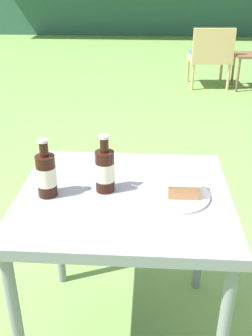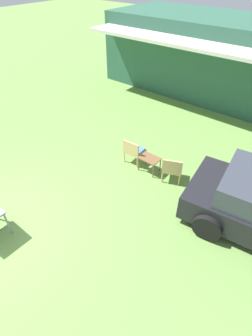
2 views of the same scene
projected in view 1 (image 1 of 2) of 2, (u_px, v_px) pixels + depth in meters
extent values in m
plane|color=#6B9347|center=(125.00, 332.00, 1.72)|extent=(60.00, 60.00, 0.00)
cylinder|color=tan|center=(221.00, 70.00, 5.52)|extent=(0.04, 0.04, 0.34)
cylinder|color=tan|center=(188.00, 70.00, 5.52)|extent=(0.04, 0.04, 0.34)
cylinder|color=tan|center=(228.00, 77.00, 5.13)|extent=(0.04, 0.04, 0.34)
cylinder|color=tan|center=(193.00, 77.00, 5.14)|extent=(0.04, 0.04, 0.34)
cube|color=tan|center=(209.00, 59.00, 5.24)|extent=(0.55, 0.52, 0.06)
cube|color=tan|center=(214.00, 44.00, 4.94)|extent=(0.53, 0.08, 0.38)
cube|color=#4C7FB7|center=(209.00, 54.00, 5.22)|extent=(0.50, 0.45, 0.05)
cylinder|color=brown|center=(238.00, 76.00, 5.03)|extent=(0.03, 0.03, 0.43)
cylinder|color=brown|center=(233.00, 69.00, 5.35)|extent=(0.03, 0.03, 0.43)
cube|color=gray|center=(124.00, 198.00, 1.41)|extent=(0.76, 0.69, 0.04)
cylinder|color=gray|center=(18.00, 331.00, 1.32)|extent=(0.04, 0.04, 0.66)
cylinder|color=gray|center=(58.00, 226.00, 1.86)|extent=(0.04, 0.04, 0.66)
cylinder|color=gray|center=(201.00, 232.00, 1.82)|extent=(0.04, 0.04, 0.66)
cylinder|color=white|center=(173.00, 194.00, 1.38)|extent=(0.26, 0.26, 0.01)
cube|color=#9E6B42|center=(183.00, 187.00, 1.37)|extent=(0.11, 0.09, 0.05)
cube|color=silver|center=(184.00, 179.00, 1.35)|extent=(0.11, 0.09, 0.02)
cylinder|color=black|center=(105.00, 171.00, 1.39)|extent=(0.07, 0.07, 0.15)
cylinder|color=black|center=(104.00, 145.00, 1.34)|extent=(0.03, 0.03, 0.05)
cylinder|color=silver|center=(104.00, 137.00, 1.33)|extent=(0.03, 0.03, 0.01)
cylinder|color=beige|center=(105.00, 171.00, 1.39)|extent=(0.07, 0.07, 0.07)
cylinder|color=black|center=(46.00, 176.00, 1.36)|extent=(0.07, 0.07, 0.15)
cylinder|color=black|center=(44.00, 149.00, 1.31)|extent=(0.03, 0.03, 0.05)
cylinder|color=silver|center=(43.00, 141.00, 1.30)|extent=(0.03, 0.03, 0.01)
cylinder|color=beige|center=(46.00, 176.00, 1.36)|extent=(0.07, 0.07, 0.07)
cube|color=silver|center=(155.00, 192.00, 1.40)|extent=(0.18, 0.09, 0.01)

